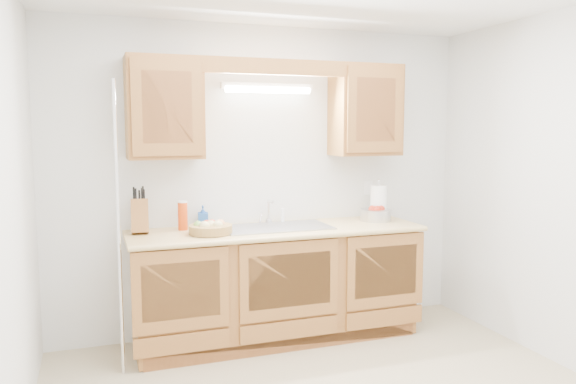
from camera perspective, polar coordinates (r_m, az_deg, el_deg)
name	(u,v)px	position (r m, az deg, el deg)	size (l,w,h in m)	color
room	(342,203)	(3.25, 5.46, -1.10)	(3.52, 3.50, 2.50)	tan
base_cabinets	(277,285)	(4.52, -1.15, -9.40)	(2.20, 0.60, 0.86)	#91602A
countertop	(277,231)	(4.40, -1.10, -3.94)	(2.30, 0.63, 0.04)	tan
upper_cabinet_left	(164,108)	(4.29, -12.47, 8.32)	(0.55, 0.33, 0.75)	#91602A
upper_cabinet_right	(365,110)	(4.79, 7.86, 8.21)	(0.55, 0.33, 0.75)	#91602A
valance	(277,67)	(4.36, -1.16, 12.60)	(2.20, 0.05, 0.12)	#91602A
fluorescent_fixture	(268,88)	(4.56, -2.07, 10.52)	(0.76, 0.08, 0.08)	white
sink	(276,237)	(4.43, -1.19, -4.55)	(0.84, 0.46, 0.36)	#9E9EA3
wire_shelf_pole	(119,230)	(3.92, -16.83, -3.74)	(0.03, 0.03, 2.00)	silver
outlet_plate	(368,188)	(5.01, 8.14, 0.40)	(0.08, 0.01, 0.12)	white
fruit_basket	(211,228)	(4.19, -7.87, -3.63)	(0.38, 0.38, 0.10)	#AA8244
knife_block	(140,216)	(4.31, -14.83, -2.37)	(0.14, 0.21, 0.36)	#91602A
orange_canister	(183,215)	(4.37, -10.64, -2.36)	(0.10, 0.10, 0.22)	#CF3D0B
soap_bottle	(203,216)	(4.47, -8.63, -2.47)	(0.08, 0.08, 0.17)	#2257AB
sponge	(203,226)	(4.51, -8.68, -3.40)	(0.11, 0.08, 0.02)	#CC333F
paper_towel	(379,203)	(4.83, 9.18, -1.09)	(0.18, 0.18, 0.35)	silver
apple_bowl	(376,214)	(4.78, 8.90, -2.23)	(0.33, 0.33, 0.13)	silver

